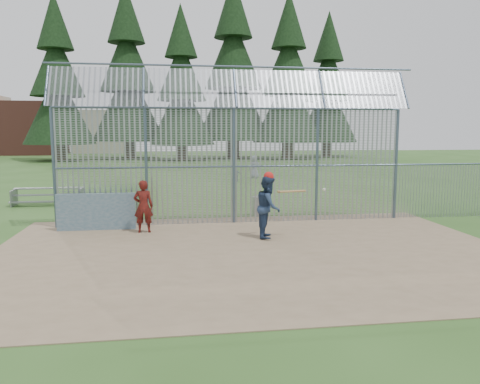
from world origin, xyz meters
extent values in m
plane|color=#2D511E|center=(0.00, 0.00, 0.00)|extent=(120.00, 120.00, 0.00)
cube|color=#756047|center=(0.00, -0.50, 0.01)|extent=(14.00, 10.00, 0.02)
cube|color=#38566B|center=(-4.60, 2.90, 0.62)|extent=(2.50, 0.12, 1.20)
imported|color=navy|center=(0.73, 1.05, 0.96)|extent=(0.92, 1.06, 1.87)
imported|color=maroon|center=(-3.05, 2.31, 0.86)|extent=(0.61, 0.41, 1.68)
imported|color=slate|center=(3.38, 18.53, 0.79)|extent=(0.79, 0.54, 1.58)
imported|color=slate|center=(1.90, 16.75, 0.45)|extent=(0.55, 0.29, 0.89)
sphere|color=red|center=(0.73, 1.05, 1.87)|extent=(0.30, 0.30, 0.30)
cylinder|color=#AA7F4C|center=(1.43, 0.90, 1.44)|extent=(0.85, 0.19, 0.07)
sphere|color=#AA7F4C|center=(1.00, 0.90, 1.44)|extent=(0.09, 0.09, 0.09)
sphere|color=white|center=(2.48, 1.10, 1.45)|extent=(0.09, 0.09, 0.09)
cylinder|color=#999BA1|center=(1.12, 4.79, 0.35)|extent=(0.52, 0.52, 0.70)
cylinder|color=#9EA0A5|center=(1.12, 4.79, 0.72)|extent=(0.56, 0.56, 0.05)
sphere|color=#9EA0A5|center=(1.12, 4.79, 0.77)|extent=(0.10, 0.10, 0.10)
cube|color=gray|center=(-7.55, 8.27, 0.20)|extent=(3.00, 0.25, 0.05)
cube|color=gray|center=(-7.55, 8.62, 0.45)|extent=(3.00, 0.25, 0.05)
cube|color=slate|center=(-7.55, 8.97, 0.70)|extent=(3.00, 0.25, 0.05)
cube|color=slate|center=(-8.95, 8.62, 0.35)|extent=(0.06, 0.90, 0.70)
cube|color=slate|center=(-6.15, 8.62, 0.35)|extent=(0.06, 0.90, 0.70)
cylinder|color=#47566B|center=(-6.00, 3.50, 2.00)|extent=(0.10, 0.10, 4.00)
cylinder|color=#47566B|center=(-3.00, 3.50, 2.00)|extent=(0.10, 0.10, 4.00)
cylinder|color=#47566B|center=(0.00, 3.50, 2.00)|extent=(0.10, 0.10, 4.00)
cylinder|color=#47566B|center=(3.00, 3.50, 2.00)|extent=(0.10, 0.10, 4.00)
cylinder|color=#47566B|center=(6.00, 3.50, 2.00)|extent=(0.10, 0.10, 4.00)
cylinder|color=#47566B|center=(0.00, 3.50, 4.00)|extent=(12.00, 0.07, 0.07)
cylinder|color=#47566B|center=(0.00, 3.50, 2.00)|extent=(12.00, 0.06, 0.06)
cube|color=gray|center=(0.00, 3.50, 2.00)|extent=(12.00, 0.02, 4.00)
cube|color=gray|center=(0.00, 3.12, 4.65)|extent=(12.00, 0.77, 1.31)
cylinder|color=#47566B|center=(6.00, 3.50, 1.00)|extent=(0.08, 0.08, 2.00)
cylinder|color=#332319|center=(-14.00, 40.00, 1.53)|extent=(1.19, 1.19, 3.06)
cone|color=black|center=(-14.00, 40.00, 10.20)|extent=(7.48, 7.48, 13.94)
cylinder|color=#332319|center=(-7.00, 43.00, 1.71)|extent=(1.33, 1.33, 3.42)
cone|color=black|center=(-7.00, 43.00, 11.40)|extent=(8.36, 8.36, 15.58)
cylinder|color=#332319|center=(-1.00, 39.00, 1.44)|extent=(1.12, 1.12, 2.88)
cone|color=black|center=(-1.00, 39.00, 9.60)|extent=(7.04, 7.04, 13.12)
cylinder|color=#332319|center=(5.00, 42.00, 1.80)|extent=(1.40, 1.40, 3.60)
cone|color=black|center=(5.00, 42.00, 12.00)|extent=(8.80, 8.80, 16.40)
cylinder|color=#332319|center=(11.00, 40.00, 1.62)|extent=(1.26, 1.26, 3.24)
cone|color=black|center=(11.00, 40.00, 10.80)|extent=(7.92, 7.92, 14.76)
cylinder|color=#332319|center=(17.00, 44.00, 1.53)|extent=(1.19, 1.19, 3.06)
cone|color=black|center=(17.00, 44.00, 10.20)|extent=(7.48, 7.48, 13.94)
cube|color=brown|center=(-22.00, 55.00, 3.50)|extent=(10.00, 8.00, 7.00)
cube|color=#B2A58C|center=(-12.00, 58.00, 3.00)|extent=(8.00, 7.00, 6.00)
camera|label=1|loc=(-2.11, -12.61, 3.25)|focal=35.00mm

